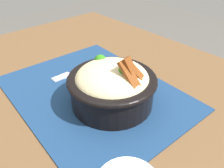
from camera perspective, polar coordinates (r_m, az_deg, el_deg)
table at (r=0.60m, az=-5.30°, el=-7.47°), size 1.03×0.82×0.71m
placemat at (r=0.55m, az=-4.53°, el=-2.18°), size 0.45×0.35×0.00m
bowl at (r=0.49m, az=0.05°, el=-0.13°), size 0.22×0.22×0.12m
fork at (r=0.62m, az=-10.03°, el=2.73°), size 0.02×0.13×0.00m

